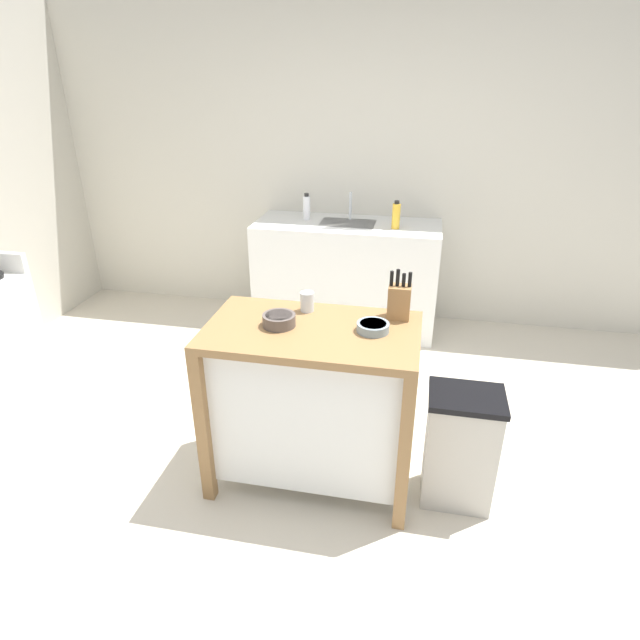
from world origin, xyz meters
TOP-DOWN VIEW (x-y plane):
  - ground_plane at (0.00, 0.00)m, footprint 6.72×6.72m
  - wall_back at (0.00, 2.35)m, footprint 5.72×0.10m
  - kitchen_island at (-0.15, 0.11)m, footprint 1.04×0.61m
  - knife_block at (0.25, 0.31)m, footprint 0.11×0.09m
  - bowl_ceramic_wide at (-0.31, 0.11)m, footprint 0.16×0.16m
  - bowl_ceramic_small at (0.14, 0.14)m, footprint 0.15×0.15m
  - drinking_cup at (-0.22, 0.30)m, footprint 0.07×0.07m
  - trash_bin at (0.61, 0.09)m, footprint 0.36×0.28m
  - sink_counter at (-0.27, 2.00)m, footprint 1.49×0.60m
  - sink_faucet at (-0.27, 2.14)m, footprint 0.02×0.02m
  - bottle_hand_soap at (-0.62, 2.06)m, footprint 0.06×0.06m
  - bottle_dish_soap at (0.12, 1.93)m, footprint 0.06×0.06m

SIDE VIEW (x-z plane):
  - ground_plane at x=0.00m, z-range 0.00..0.00m
  - trash_bin at x=0.61m, z-range 0.00..0.63m
  - sink_counter at x=-0.27m, z-range 0.00..0.90m
  - kitchen_island at x=-0.15m, z-range 0.05..0.95m
  - bowl_ceramic_small at x=0.14m, z-range 0.90..0.94m
  - bowl_ceramic_wide at x=-0.31m, z-range 0.90..0.96m
  - drinking_cup at x=-0.22m, z-range 0.90..1.00m
  - knife_block at x=0.25m, z-range 0.86..1.12m
  - bottle_hand_soap at x=-0.62m, z-range 0.89..1.11m
  - bottle_dish_soap at x=0.12m, z-range 0.89..1.11m
  - sink_faucet at x=-0.27m, z-range 0.90..1.12m
  - wall_back at x=0.00m, z-range 0.00..2.60m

